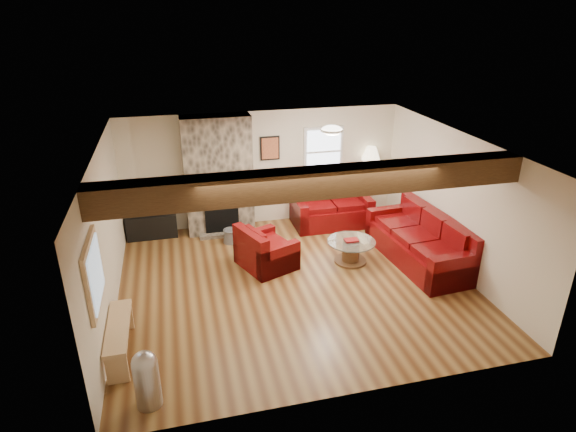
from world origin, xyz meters
name	(u,v)px	position (x,y,z in m)	size (l,w,h in m)	color
room	(295,218)	(0.00, 0.00, 1.25)	(8.00, 8.00, 8.00)	#5A3317
oak_beam	(319,182)	(0.00, -1.25, 2.31)	(6.00, 0.36, 0.38)	#34200F
chimney_breast	(218,177)	(-1.00, 2.49, 1.22)	(1.40, 0.67, 2.50)	#332D27
back_window	(323,151)	(1.35, 2.71, 1.55)	(0.90, 0.08, 1.10)	silver
hatch_window	(94,274)	(-2.96, -1.50, 1.45)	(0.08, 1.00, 0.90)	tan
ceiling_dome	(332,132)	(0.90, 0.90, 2.44)	(0.40, 0.40, 0.18)	#F2E6CE
artwork_back	(270,148)	(0.15, 2.71, 1.70)	(0.42, 0.06, 0.52)	black
artwork_right	(449,171)	(2.96, 0.30, 1.75)	(0.06, 0.55, 0.42)	black
sofa_three	(419,239)	(2.48, 0.22, 0.46)	(2.41, 1.01, 0.93)	#4C0508
loveseat	(331,205)	(1.42, 2.23, 0.45)	(1.68, 0.97, 0.89)	#4C0508
armchair_red	(266,247)	(-0.36, 0.72, 0.40)	(0.98, 0.86, 0.79)	#4C0508
coffee_table	(351,251)	(1.22, 0.48, 0.22)	(0.91, 0.91, 0.47)	#493017
tv_cabinet	(152,225)	(-2.45, 2.53, 0.26)	(1.03, 0.41, 0.51)	black
television	(149,204)	(-2.45, 2.53, 0.75)	(0.82, 0.11, 0.47)	black
floor_lamp	(371,157)	(2.41, 2.55, 1.39)	(0.42, 0.42, 1.62)	tan
pine_bench	(120,340)	(-2.83, -1.25, 0.24)	(0.30, 1.27, 0.48)	tan
pedal_bin	(147,379)	(-2.43, -2.31, 0.39)	(0.31, 0.31, 0.78)	#A7A7AC
coal_bucket	(231,236)	(-0.88, 1.86, 0.15)	(0.31, 0.31, 0.29)	gray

